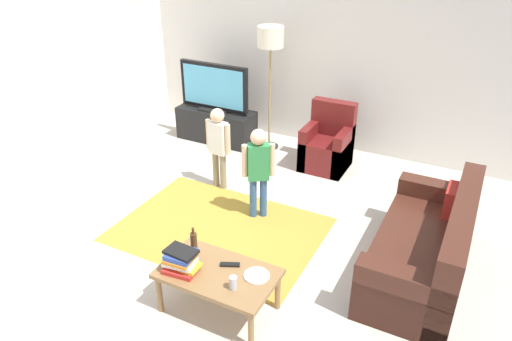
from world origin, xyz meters
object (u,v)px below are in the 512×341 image
object	(u,v)px
child_center	(258,166)
tv_remote	(230,265)
couch	(429,251)
plate	(257,276)
child_near_tv	(218,141)
soda_can	(233,283)
tv	(214,88)
armchair	(328,146)
bottle	(194,244)
tv_stand	(216,125)
coffee_table	(218,276)
book_stack	(181,261)
floor_lamp	(270,44)

from	to	relation	value
child_center	tv_remote	size ratio (longest dim) A/B	6.40
tv_remote	couch	bearing A→B (deg)	13.99
child_center	plate	xyz separation A→B (m)	(0.70, -1.39, -0.23)
child_near_tv	soda_can	xyz separation A→B (m)	(1.34, -1.99, -0.16)
tv	couch	xyz separation A→B (m)	(3.45, -1.76, -0.56)
armchair	child_center	size ratio (longest dim) A/B	0.83
armchair	bottle	size ratio (longest dim) A/B	3.07
tv_stand	bottle	bearing A→B (deg)	-61.66
tv	couch	world-z (taller)	tv
child_center	couch	bearing A→B (deg)	-5.53
armchair	coffee_table	bearing A→B (deg)	-88.04
soda_can	book_stack	bearing A→B (deg)	179.74
couch	armchair	world-z (taller)	armchair
bottle	plate	xyz separation A→B (m)	(0.62, 0.00, -0.11)
tv	bottle	world-z (taller)	tv
bottle	plate	distance (m)	0.63
couch	plate	bearing A→B (deg)	-135.15
child_near_tv	book_stack	xyz separation A→B (m)	(0.83, -1.99, -0.12)
tv_stand	child_center	distance (m)	2.25
child_near_tv	bottle	world-z (taller)	child_near_tv
soda_can	child_center	bearing A→B (deg)	110.30
couch	child_near_tv	distance (m)	2.74
soda_can	plate	distance (m)	0.25
tv	soda_can	size ratio (longest dim) A/B	9.17
child_near_tv	soda_can	size ratio (longest dim) A/B	8.88
tv	coffee_table	xyz separation A→B (m)	(1.91, -3.07, -0.48)
tv	child_center	distance (m)	2.21
tv_stand	book_stack	size ratio (longest dim) A/B	3.93
book_stack	couch	bearing A→B (deg)	38.08
tv	couch	distance (m)	3.91
tv_stand	tv	distance (m)	0.60
child_near_tv	plate	xyz separation A→B (m)	(1.44, -1.77, -0.21)
floor_lamp	coffee_table	bearing A→B (deg)	-71.47
armchair	tv_remote	distance (m)	2.94
armchair	bottle	xyz separation A→B (m)	(-0.20, -2.95, 0.24)
tv_stand	plate	world-z (taller)	tv_stand
child_center	coffee_table	bearing A→B (deg)	-75.84
tv	floor_lamp	size ratio (longest dim) A/B	0.62
couch	soda_can	xyz separation A→B (m)	(-1.32, -1.43, 0.19)
child_near_tv	soda_can	distance (m)	2.40
tv_stand	bottle	xyz separation A→B (m)	(1.61, -2.99, 0.30)
child_center	tv_stand	bearing A→B (deg)	133.91
child_center	plate	world-z (taller)	child_center
tv_stand	child_near_tv	size ratio (longest dim) A/B	1.13
soda_can	armchair	bearing A→B (deg)	95.85
tv_remote	soda_can	world-z (taller)	soda_can
tv	tv_remote	bearing A→B (deg)	-56.35
soda_can	floor_lamp	bearing A→B (deg)	111.24
child_near_tv	coffee_table	distance (m)	2.20
couch	plate	xyz separation A→B (m)	(-1.22, -1.21, 0.14)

